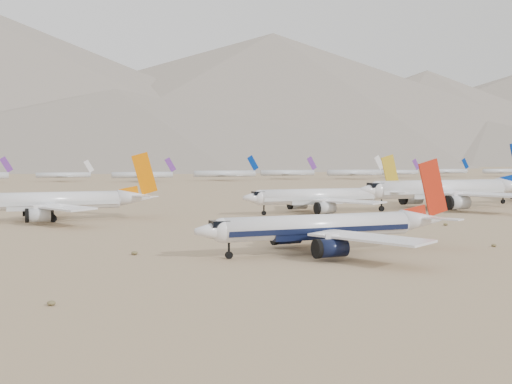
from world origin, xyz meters
TOP-DOWN VIEW (x-y plane):
  - ground at (0.00, 0.00)m, footprint 7000.00×7000.00m
  - main_airliner at (-2.99, 5.80)m, footprint 39.96×39.03m
  - row2_navy_widebody at (67.15, 66.83)m, footprint 54.68×53.47m
  - row2_gold_tail at (28.83, 67.51)m, footprint 42.64×41.70m
  - row2_orange_tail at (-37.17, 71.96)m, footprint 43.75×42.80m
  - distant_storage_row at (27.65, 314.12)m, footprint 614.15×64.19m
  - mountain_range at (70.18, 1648.01)m, footprint 7354.00×3024.00m
  - foothills at (526.68, 1100.00)m, footprint 4637.50×1395.00m
  - desert_scrub at (-30.36, -24.48)m, footprint 206.06×121.67m

SIDE VIEW (x-z plane):
  - ground at x=0.00m, z-range 0.00..0.00m
  - desert_scrub at x=-30.36m, z-range -0.03..0.60m
  - main_airliner at x=-2.99m, z-range -3.17..10.93m
  - row2_gold_tail at x=28.83m, z-range -3.35..11.84m
  - distant_storage_row at x=27.65m, z-range -3.45..12.18m
  - row2_orange_tail at x=-37.17m, z-range -3.42..12.18m
  - row2_navy_widebody at x=67.15m, z-range -4.30..15.16m
  - foothills at x=526.68m, z-range -10.35..144.65m
  - mountain_range at x=70.18m, z-range -44.68..425.32m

